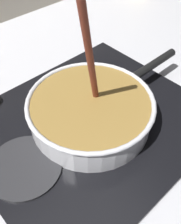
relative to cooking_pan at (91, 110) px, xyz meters
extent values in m
cube|color=#B7B7BC|center=(-0.08, -0.16, -0.07)|extent=(2.40, 1.60, 0.04)
cube|color=black|center=(0.00, 0.00, -0.05)|extent=(0.56, 0.48, 0.01)
torus|color=#592D0C|center=(0.00, 0.00, -0.04)|extent=(0.20, 0.20, 0.01)
cylinder|color=#262628|center=(-0.19, 0.00, -0.04)|extent=(0.16, 0.16, 0.01)
cylinder|color=silver|center=(0.00, 0.00, -0.01)|extent=(0.29, 0.29, 0.07)
cylinder|color=olive|center=(0.00, 0.00, 0.00)|extent=(0.28, 0.28, 0.06)
torus|color=silver|center=(0.00, 0.00, 0.03)|extent=(0.30, 0.30, 0.01)
cylinder|color=black|center=(0.23, 0.00, 0.02)|extent=(0.18, 0.02, 0.02)
cylinder|color=#E5CC7A|center=(-0.03, -0.01, 0.02)|extent=(0.03, 0.03, 0.01)
cylinder|color=#E5CC7A|center=(0.00, 0.00, 0.02)|extent=(0.04, 0.04, 0.01)
cylinder|color=#E5CC7A|center=(-0.09, 0.05, 0.02)|extent=(0.03, 0.03, 0.01)
cylinder|color=beige|center=(-0.01, 0.10, 0.02)|extent=(0.04, 0.04, 0.01)
cylinder|color=beige|center=(0.01, -0.07, 0.02)|extent=(0.03, 0.03, 0.01)
cylinder|color=#EDD88C|center=(-0.03, 0.04, 0.02)|extent=(0.03, 0.03, 0.01)
cylinder|color=beige|center=(0.08, 0.00, 0.02)|extent=(0.03, 0.03, 0.01)
cylinder|color=maroon|center=(-0.02, -0.01, 0.15)|extent=(0.10, 0.07, 0.28)
cube|color=brown|center=(0.03, 0.01, 0.01)|extent=(0.05, 0.05, 0.01)
camera|label=1|loc=(-0.29, -0.31, 0.44)|focal=41.47mm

